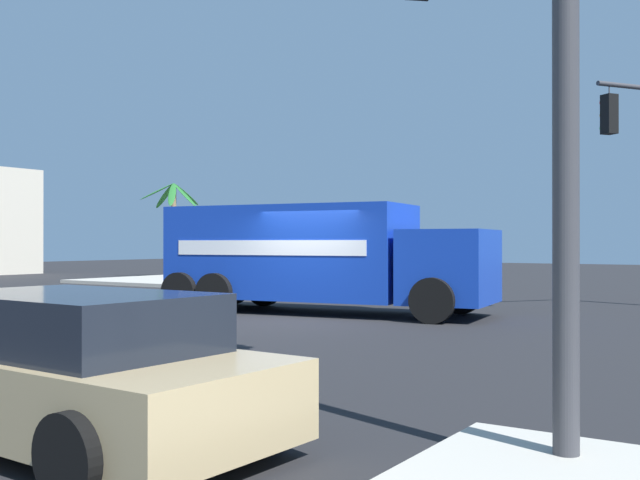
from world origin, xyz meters
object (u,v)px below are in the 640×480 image
at_px(sedan_tan, 64,370).
at_px(palm_tree_far, 173,213).
at_px(delivery_truck, 317,256).
at_px(vending_machine_red, 208,257).

xyz_separation_m(sedan_tan, palm_tree_far, (23.06, 21.31, 2.61)).
distance_m(delivery_truck, vending_machine_red, 18.63).
relative_size(delivery_truck, palm_tree_far, 1.81).
xyz_separation_m(delivery_truck, palm_tree_far, (11.75, 16.46, 1.82)).
distance_m(delivery_truck, sedan_tan, 12.33).
xyz_separation_m(delivery_truck, vending_machine_red, (11.95, 14.29, -0.35)).
distance_m(vending_machine_red, palm_tree_far, 3.07).
height_order(sedan_tan, vending_machine_red, vending_machine_red).
height_order(sedan_tan, palm_tree_far, palm_tree_far).
xyz_separation_m(vending_machine_red, palm_tree_far, (-0.20, 2.17, 2.17)).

